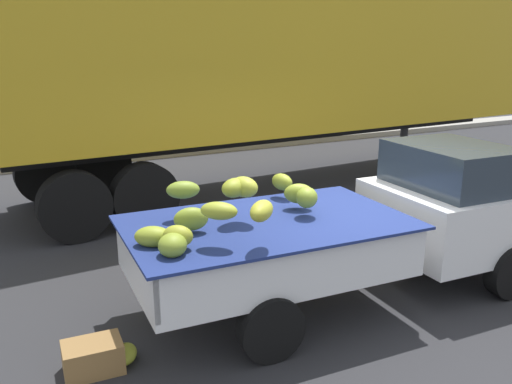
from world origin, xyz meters
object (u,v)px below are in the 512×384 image
Objects in this scene: pickup_truck at (420,214)px; produce_crate at (93,357)px; fallen_banana_bunch_near_tailgate at (125,354)px; semi_trailer at (289,61)px.

pickup_truck is 10.19× the size of produce_crate.
fallen_banana_bunch_near_tailgate is at bearing 1.84° from produce_crate.
produce_crate is at bearing -175.73° from pickup_truck.
produce_crate is (-0.29, -0.01, 0.06)m from fallen_banana_bunch_near_tailgate.
pickup_truck is 3.74m from fallen_banana_bunch_near_tailgate.
pickup_truck is 0.44× the size of semi_trailer.
fallen_banana_bunch_near_tailgate is (-4.69, -4.97, -2.46)m from semi_trailer.
fallen_banana_bunch_near_tailgate is 0.58× the size of produce_crate.
pickup_truck is 17.53× the size of fallen_banana_bunch_near_tailgate.
pickup_truck is at bearing 1.33° from fallen_banana_bunch_near_tailgate.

